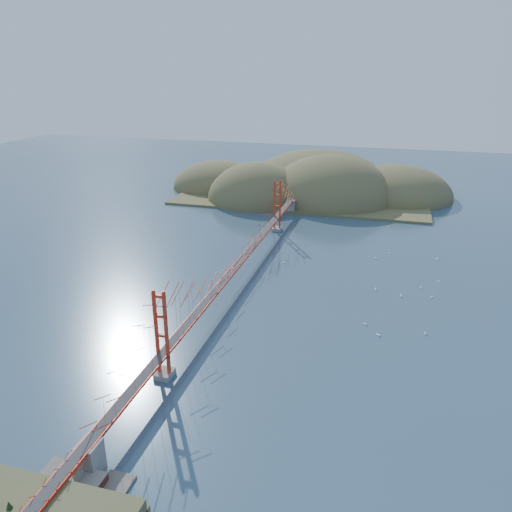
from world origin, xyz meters
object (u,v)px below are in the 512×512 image
(bridge, at_px, (238,244))
(sailboat_2, at_px, (378,334))
(sailboat_0, at_px, (376,289))
(sailboat_1, at_px, (365,324))
(fort, at_px, (84,481))

(bridge, bearing_deg, sailboat_2, -27.29)
(sailboat_0, height_order, sailboat_1, sailboat_0)
(sailboat_2, bearing_deg, sailboat_0, 94.25)
(bridge, distance_m, sailboat_0, 24.93)
(bridge, height_order, fort, bridge)
(fort, relative_size, sailboat_0, 5.43)
(sailboat_2, bearing_deg, bridge, 152.71)
(sailboat_0, relative_size, sailboat_1, 1.05)
(sailboat_1, bearing_deg, bridge, 156.17)
(sailboat_0, xyz_separation_m, sailboat_2, (1.17, -15.73, 0.01))
(sailboat_0, height_order, sailboat_2, sailboat_2)
(sailboat_1, bearing_deg, sailboat_2, -53.55)
(fort, relative_size, sailboat_2, 5.14)
(fort, bearing_deg, sailboat_0, 65.28)
(bridge, relative_size, sailboat_2, 131.03)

